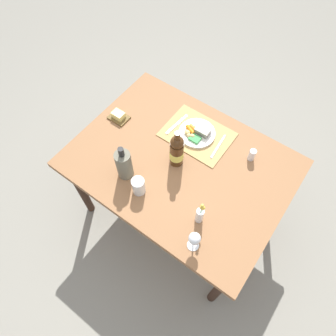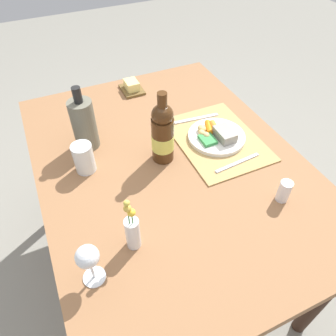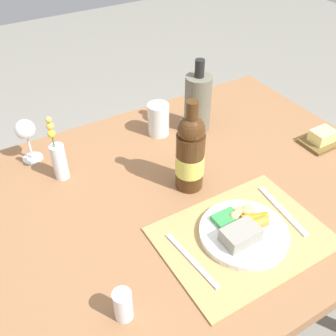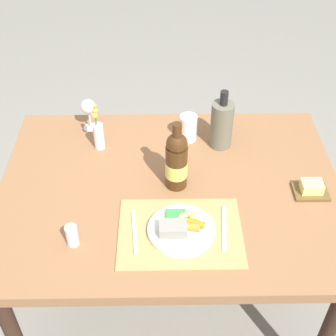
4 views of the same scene
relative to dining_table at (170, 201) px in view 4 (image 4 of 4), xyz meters
name	(u,v)px [view 4 (image 4 of 4)]	position (x,y,z in m)	size (l,w,h in m)	color
ground_plane	(169,297)	(0.00, 0.00, -0.68)	(8.00, 8.00, 0.00)	gray
dining_table	(170,201)	(0.00, 0.00, 0.00)	(1.33, 0.98, 0.75)	#92633F
placemat	(180,233)	(0.03, -0.23, 0.08)	(0.43, 0.32, 0.01)	tan
dinner_plate	(181,228)	(0.03, -0.23, 0.10)	(0.24, 0.24, 0.06)	white
fork	(134,231)	(-0.13, -0.23, 0.08)	(0.01, 0.20, 0.01)	silver
knife	(224,228)	(0.19, -0.22, 0.08)	(0.02, 0.21, 0.01)	silver
butter_dish	(311,189)	(0.54, -0.04, 0.10)	(0.13, 0.10, 0.05)	brown
cooler_bottle	(222,124)	(0.22, 0.26, 0.18)	(0.09, 0.09, 0.27)	#686654
wine_glass	(88,108)	(-0.35, 0.39, 0.18)	(0.06, 0.06, 0.15)	white
water_tumbler	(188,129)	(0.08, 0.30, 0.13)	(0.08, 0.08, 0.12)	silver
flower_vase	(98,134)	(-0.29, 0.25, 0.15)	(0.04, 0.04, 0.22)	silver
wine_bottle	(177,161)	(0.02, 0.01, 0.20)	(0.09, 0.09, 0.29)	#472912
salt_shaker	(72,236)	(-0.34, -0.27, 0.12)	(0.04, 0.04, 0.08)	white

